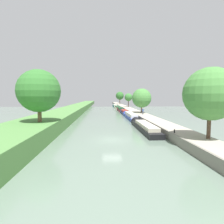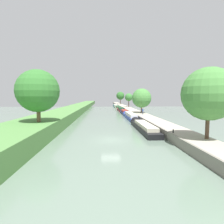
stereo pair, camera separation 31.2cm
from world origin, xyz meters
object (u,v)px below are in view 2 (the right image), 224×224
at_px(narrowboat_navy, 124,112).
at_px(narrowboat_teal, 115,106).
at_px(narrowboat_cream, 118,107).
at_px(mooring_bollard_far, 117,104).
at_px(person_walking, 143,111).
at_px(mooring_bollard_near, 173,131).
at_px(narrowboat_blue, 130,116).
at_px(narrowboat_black, 143,126).
at_px(narrowboat_maroon, 120,109).

distance_m(narrowboat_navy, narrowboat_teal, 41.58).
relative_size(narrowboat_cream, mooring_bollard_far, 31.02).
distance_m(person_walking, mooring_bollard_near, 24.45).
relative_size(narrowboat_cream, mooring_bollard_near, 31.02).
bearing_deg(narrowboat_blue, narrowboat_black, -90.53).
xyz_separation_m(narrowboat_blue, narrowboat_teal, (0.03, 55.58, -0.08)).
distance_m(narrowboat_maroon, narrowboat_cream, 13.49).
height_order(narrowboat_black, mooring_bollard_near, mooring_bollard_near).
bearing_deg(person_walking, mooring_bollard_near, -93.44).
relative_size(person_walking, mooring_bollard_near, 3.69).
bearing_deg(narrowboat_blue, narrowboat_navy, 89.54).
xyz_separation_m(narrowboat_maroon, person_walking, (3.26, -27.11, 1.37)).
height_order(person_walking, mooring_bollard_near, person_walking).
bearing_deg(mooring_bollard_far, narrowboat_maroon, -92.76).
xyz_separation_m(narrowboat_black, narrowboat_maroon, (0.24, 43.13, 0.05)).
xyz_separation_m(narrowboat_black, mooring_bollard_near, (2.03, -8.38, 0.77)).
height_order(narrowboat_black, person_walking, person_walking).
relative_size(person_walking, mooring_bollard_far, 3.69).
xyz_separation_m(narrowboat_navy, narrowboat_cream, (-0.11, 26.15, -0.01)).
bearing_deg(narrowboat_blue, person_walking, -7.75).
distance_m(narrowboat_cream, narrowboat_teal, 15.43).
height_order(narrowboat_blue, narrowboat_navy, narrowboat_blue).
xyz_separation_m(narrowboat_cream, mooring_bollard_near, (1.87, -65.00, 0.79)).
distance_m(narrowboat_blue, narrowboat_maroon, 26.66).
bearing_deg(narrowboat_blue, narrowboat_maroon, 89.82).
height_order(narrowboat_cream, mooring_bollard_far, mooring_bollard_far).
bearing_deg(person_walking, narrowboat_maroon, 96.85).
xyz_separation_m(narrowboat_blue, narrowboat_maroon, (0.09, 26.66, -0.05)).
bearing_deg(narrowboat_cream, narrowboat_black, -90.16).
bearing_deg(narrowboat_blue, mooring_bollard_near, -85.69).
relative_size(narrowboat_black, person_walking, 9.22).
relative_size(narrowboat_cream, narrowboat_teal, 0.82).
xyz_separation_m(narrowboat_black, person_walking, (3.49, 16.02, 1.42)).
distance_m(narrowboat_black, mooring_bollard_far, 80.24).
height_order(narrowboat_blue, narrowboat_cream, narrowboat_blue).
xyz_separation_m(narrowboat_blue, mooring_bollard_far, (1.87, 63.74, 0.67)).
xyz_separation_m(narrowboat_blue, narrowboat_navy, (0.11, 14.00, -0.11)).
bearing_deg(mooring_bollard_near, narrowboat_navy, 92.59).
height_order(narrowboat_blue, mooring_bollard_far, narrowboat_blue).
bearing_deg(narrowboat_maroon, narrowboat_navy, -89.87).
bearing_deg(narrowboat_black, person_walking, 77.70).
bearing_deg(narrowboat_navy, mooring_bollard_far, 87.97).
height_order(narrowboat_blue, narrowboat_maroon, narrowboat_blue).
bearing_deg(mooring_bollard_far, narrowboat_teal, -102.72).
relative_size(narrowboat_maroon, person_walking, 7.28).
relative_size(narrowboat_navy, narrowboat_cream, 0.74).
bearing_deg(narrowboat_black, narrowboat_blue, 89.47).
distance_m(narrowboat_maroon, mooring_bollard_far, 37.13).
xyz_separation_m(narrowboat_navy, person_walking, (3.23, -14.45, 1.43)).
xyz_separation_m(narrowboat_teal, mooring_bollard_far, (1.84, 8.17, 0.75)).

